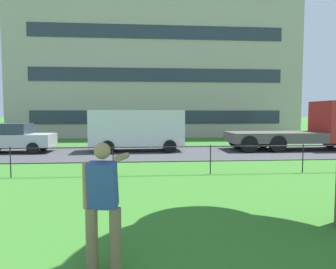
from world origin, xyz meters
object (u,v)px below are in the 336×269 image
(car_silver_far_right, at_px, (13,138))
(apartment_building_background, at_px, (155,46))
(panel_van_right, at_px, (137,128))
(flatbed_truck_center, at_px, (311,128))
(person_thrower, at_px, (103,201))

(car_silver_far_right, distance_m, apartment_building_background, 18.89)
(apartment_building_background, bearing_deg, panel_van_right, -96.15)
(panel_van_right, bearing_deg, flatbed_truck_center, -1.06)
(car_silver_far_right, xyz_separation_m, panel_van_right, (6.50, 0.12, 0.49))
(panel_van_right, xyz_separation_m, flatbed_truck_center, (9.84, -0.18, -0.05))
(person_thrower, distance_m, apartment_building_background, 28.78)
(person_thrower, distance_m, flatbed_truck_center, 16.07)
(panel_van_right, relative_size, apartment_building_background, 0.20)
(flatbed_truck_center, height_order, apartment_building_background, apartment_building_background)
(person_thrower, relative_size, panel_van_right, 0.34)
(apartment_building_background, bearing_deg, flatbed_truck_center, -61.39)
(car_silver_far_right, distance_m, panel_van_right, 6.52)
(person_thrower, bearing_deg, flatbed_truck_center, 51.18)
(person_thrower, xyz_separation_m, flatbed_truck_center, (10.07, 12.52, 0.29))
(flatbed_truck_center, distance_m, apartment_building_background, 18.81)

